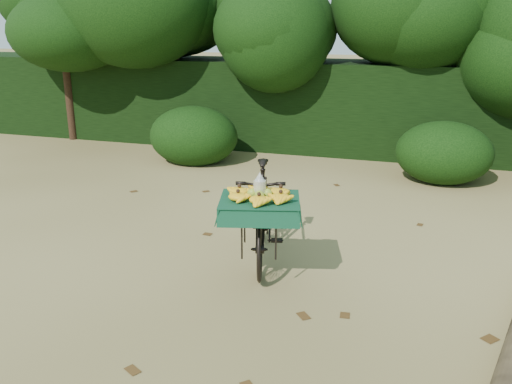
% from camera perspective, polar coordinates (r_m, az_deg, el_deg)
% --- Properties ---
extents(ground, '(80.00, 80.00, 0.00)m').
position_cam_1_polar(ground, '(5.71, 3.85, -9.38)').
color(ground, tan).
rests_on(ground, ground).
extents(vendor_bicycle, '(1.09, 1.93, 1.10)m').
position_cam_1_polar(vendor_bicycle, '(5.98, 0.60, -2.19)').
color(vendor_bicycle, black).
rests_on(vendor_bicycle, ground).
extents(hedge_backdrop, '(26.00, 1.80, 1.80)m').
position_cam_1_polar(hedge_backdrop, '(11.44, 11.64, 8.74)').
color(hedge_backdrop, black).
rests_on(hedge_backdrop, ground).
extents(tree_row, '(14.50, 2.00, 4.00)m').
position_cam_1_polar(tree_row, '(10.63, 7.93, 14.26)').
color(tree_row, black).
rests_on(tree_row, ground).
extents(bush_clumps, '(8.80, 1.70, 0.90)m').
position_cam_1_polar(bush_clumps, '(9.52, 13.11, 4.15)').
color(bush_clumps, black).
rests_on(bush_clumps, ground).
extents(leaf_litter, '(7.00, 7.30, 0.01)m').
position_cam_1_polar(leaf_litter, '(6.28, 5.28, -6.75)').
color(leaf_litter, '#482F13').
rests_on(leaf_litter, ground).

